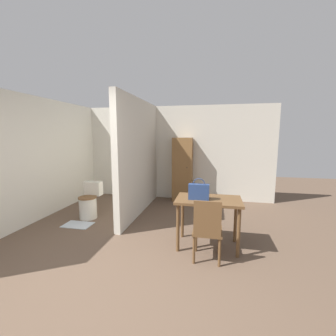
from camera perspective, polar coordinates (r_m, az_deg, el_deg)
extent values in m
plane|color=brown|center=(2.89, -18.42, -28.90)|extent=(16.00, 16.00, 0.00)
cube|color=beige|center=(6.19, 0.25, 3.89)|extent=(5.53, 0.12, 2.50)
cube|color=beige|center=(5.35, -29.94, 2.07)|extent=(0.12, 5.02, 2.50)
cube|color=beige|center=(5.02, -7.30, 2.78)|extent=(0.12, 2.52, 2.50)
cube|color=brown|center=(3.52, 10.26, -8.00)|extent=(0.99, 0.61, 0.04)
cylinder|color=brown|center=(3.46, 2.52, -14.95)|extent=(0.05, 0.05, 0.73)
cylinder|color=brown|center=(3.44, 17.47, -15.46)|extent=(0.05, 0.05, 0.73)
cylinder|color=brown|center=(3.90, 3.69, -12.17)|extent=(0.05, 0.05, 0.73)
cylinder|color=brown|center=(3.89, 16.76, -12.60)|extent=(0.05, 0.05, 0.73)
cube|color=brown|center=(3.29, 9.99, -15.44)|extent=(0.40, 0.40, 0.04)
cube|color=brown|center=(3.03, 9.98, -12.51)|extent=(0.36, 0.03, 0.46)
cylinder|color=brown|center=(3.54, 7.16, -17.39)|extent=(0.04, 0.04, 0.39)
cylinder|color=brown|center=(3.54, 12.88, -17.61)|extent=(0.04, 0.04, 0.39)
cylinder|color=brown|center=(3.24, 6.60, -19.96)|extent=(0.04, 0.04, 0.39)
cylinder|color=brown|center=(3.24, 12.95, -20.21)|extent=(0.04, 0.04, 0.39)
cylinder|color=silver|center=(5.06, -19.64, -9.57)|extent=(0.35, 0.35, 0.43)
cylinder|color=brown|center=(4.99, -19.77, -7.07)|extent=(0.38, 0.38, 0.02)
cube|color=silver|center=(5.17, -18.42, -4.92)|extent=(0.36, 0.18, 0.30)
cube|color=navy|center=(3.42, 7.83, -6.02)|extent=(0.31, 0.11, 0.24)
torus|color=navy|center=(3.39, 7.87, -4.09)|extent=(0.18, 0.01, 0.18)
cube|color=brown|center=(5.91, 3.71, -0.41)|extent=(0.51, 0.36, 1.67)
sphere|color=black|center=(5.69, 4.83, 0.08)|extent=(0.02, 0.02, 0.02)
cube|color=#B2BCC6|center=(4.82, -21.93, -13.23)|extent=(0.54, 0.35, 0.01)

